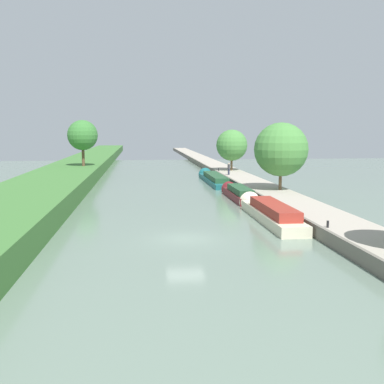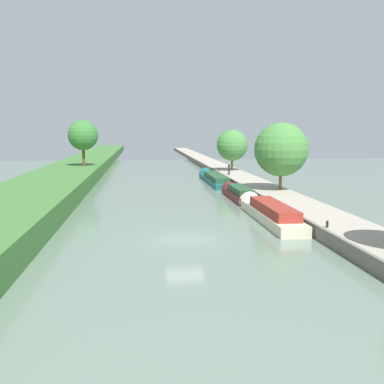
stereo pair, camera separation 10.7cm
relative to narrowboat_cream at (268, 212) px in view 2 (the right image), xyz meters
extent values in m
plane|color=slate|center=(-7.31, -5.79, -0.62)|extent=(160.00, 160.00, 0.00)
cube|color=#A89E8E|center=(3.55, -5.79, -0.19)|extent=(4.03, 260.00, 0.86)
cube|color=#6B665B|center=(1.40, -5.79, -0.16)|extent=(0.25, 260.00, 0.91)
cube|color=beige|center=(0.00, -0.78, -0.22)|extent=(2.12, 11.82, 0.79)
cube|color=maroon|center=(0.00, -1.37, 0.53)|extent=(1.74, 8.27, 0.73)
cone|color=beige|center=(0.00, 5.76, -0.22)|extent=(2.02, 1.27, 2.02)
cube|color=maroon|center=(-0.04, 10.79, -0.25)|extent=(1.82, 9.11, 0.73)
cube|color=#234C2D|center=(-0.04, 10.34, 0.42)|extent=(1.49, 6.38, 0.62)
cone|color=maroon|center=(-0.04, 15.90, -0.25)|extent=(1.73, 1.09, 1.73)
cube|color=#195B60|center=(-0.24, 25.47, -0.31)|extent=(2.16, 15.15, 0.61)
cube|color=#234C2D|center=(-0.24, 24.71, 0.31)|extent=(1.77, 10.60, 0.63)
cone|color=#195B60|center=(-0.24, 33.69, -0.31)|extent=(2.05, 1.29, 2.05)
cylinder|color=brown|center=(4.48, 11.34, 1.59)|extent=(0.33, 0.33, 2.70)
sphere|color=#47843D|center=(4.48, 11.34, 4.49)|extent=(5.65, 5.65, 5.65)
cylinder|color=brown|center=(3.94, 34.54, 1.55)|extent=(0.34, 0.34, 2.60)
sphere|color=#47843D|center=(3.94, 34.54, 4.18)|extent=(4.83, 4.83, 4.83)
cylinder|color=brown|center=(-18.57, 33.33, 2.89)|extent=(0.42, 0.42, 3.32)
sphere|color=#387533|center=(-18.57, 33.33, 5.77)|extent=(4.41, 4.41, 4.41)
cylinder|color=#282D42|center=(2.18, 27.78, 0.66)|extent=(0.26, 0.26, 0.82)
cylinder|color=#333338|center=(2.18, 27.78, 1.38)|extent=(0.34, 0.34, 0.62)
sphere|color=tan|center=(2.18, 27.78, 1.80)|extent=(0.22, 0.22, 0.22)
cylinder|color=black|center=(1.83, -7.28, 0.47)|extent=(0.16, 0.16, 0.45)
cylinder|color=black|center=(1.83, 33.98, 0.47)|extent=(0.16, 0.16, 0.45)
camera|label=1|loc=(-10.20, -34.92, 6.54)|focal=42.41mm
camera|label=2|loc=(-10.10, -34.93, 6.54)|focal=42.41mm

